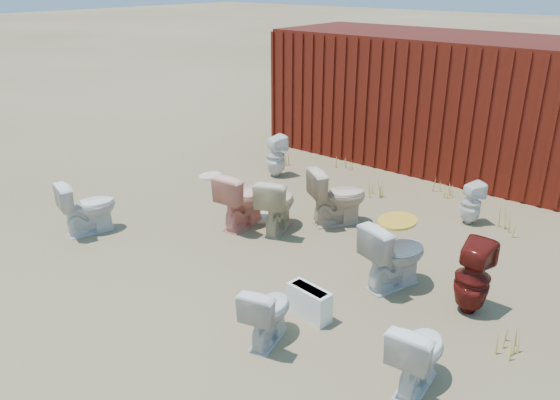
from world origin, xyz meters
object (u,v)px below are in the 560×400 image
Objects in this scene: toilet_back_e at (471,203)px; toilet_back_a at (276,156)px; shipping_container at (432,98)px; toilet_back_beige_left at (277,204)px; toilet_front_e at (418,353)px; toilet_front_c at (268,312)px; toilet_back_yellowlid at (395,254)px; toilet_front_pink at (243,199)px; toilet_front_a at (88,207)px; toilet_front_maroon at (473,278)px; toilet_back_beige_right at (338,196)px; loose_tank at (309,303)px.

toilet_back_a is at bearing 38.35° from toilet_back_e.
toilet_back_beige_left is at bearing -92.25° from shipping_container.
shipping_container is at bearing -70.52° from toilet_front_e.
toilet_back_yellowlid is (0.45, 1.73, 0.08)m from toilet_front_c.
toilet_front_e is at bearing 144.08° from toilet_back_yellowlid.
toilet_front_pink is 2.18m from toilet_back_a.
toilet_back_a is at bearing -82.90° from toilet_front_a.
toilet_front_a is 0.93× the size of toilet_front_maroon.
toilet_front_maroon reaches higher than toilet_front_a.
toilet_back_beige_right reaches higher than toilet_back_yellowlid.
toilet_front_a is 0.94× the size of toilet_back_yellowlid.
toilet_front_e is at bearing -65.10° from shipping_container.
shipping_container reaches higher than toilet_front_c.
loose_tank is at bearing 145.52° from toilet_front_pink.
shipping_container reaches higher than toilet_back_beige_left.
toilet_front_pink is 1.10× the size of toilet_back_a.
toilet_back_e reaches higher than loose_tank.
toilet_front_a is 1.02× the size of toilet_back_a.
toilet_front_maroon is 2.40m from toilet_back_e.
toilet_back_yellowlid reaches higher than toilet_front_e.
toilet_back_a is 4.05m from toilet_back_yellowlid.
toilet_back_beige_right reaches higher than toilet_back_beige_left.
toilet_back_beige_right is 1.71× the size of loose_tank.
toilet_back_beige_left is at bearing 87.49° from toilet_back_beige_right.
toilet_front_maroon is at bearing 146.01° from toilet_back_e.
toilet_front_a is at bearing 41.02° from toilet_front_pink.
shipping_container is 3.82m from toilet_back_beige_right.
toilet_back_beige_left is at bearing -122.97° from toilet_front_a.
loose_tank is at bearing 117.70° from toilet_back_e.
toilet_back_beige_right is (-2.49, 2.44, 0.07)m from toilet_front_e.
toilet_back_a is 0.92× the size of toilet_back_yellowlid.
toilet_front_pink is 3.81m from toilet_front_e.
toilet_back_beige_left is 0.95× the size of toilet_back_beige_right.
toilet_back_beige_right is 2.47m from loose_tank.
loose_tank is (1.12, -2.19, -0.25)m from toilet_back_beige_right.
toilet_front_e is 3.81m from toilet_back_e.
toilet_front_e is at bearing -163.53° from toilet_front_a.
toilet_back_a reaches higher than toilet_front_c.
toilet_front_e is 5.66m from toilet_back_a.
toilet_back_yellowlid is (2.04, -0.30, 0.01)m from toilet_back_beige_left.
toilet_front_c is at bearing 144.15° from toilet_back_a.
toilet_back_beige_left is at bearing 145.42° from loose_tank.
toilet_front_pink is at bearing 16.37° from toilet_back_yellowlid.
toilet_front_a reaches higher than toilet_back_e.
loose_tank is at bearing -112.60° from toilet_front_c.
toilet_front_e is at bearing -3.89° from loose_tank.
shipping_container is at bearing -50.07° from toilet_back_yellowlid.
toilet_front_c is at bearing 7.64° from toilet_front_e.
toilet_back_e is 3.45m from loose_tank.
toilet_back_beige_right is (0.37, -3.72, -0.77)m from shipping_container.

